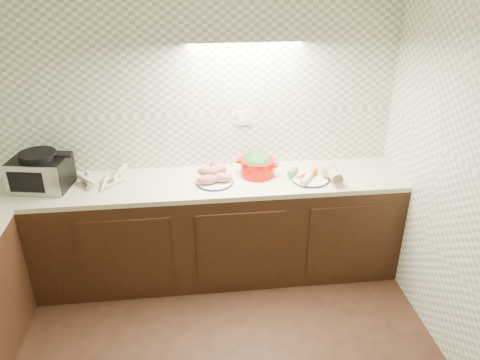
{
  "coord_description": "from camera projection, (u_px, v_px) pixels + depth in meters",
  "views": [
    {
      "loc": [
        0.09,
        -1.86,
        2.6
      ],
      "look_at": [
        0.45,
        1.25,
        1.02
      ],
      "focal_mm": 35.0,
      "sensor_mm": 36.0,
      "label": 1
    }
  ],
  "objects": [
    {
      "name": "dutch_oven",
      "position": [
        257.0,
        165.0,
        3.82
      ],
      "size": [
        0.37,
        0.37,
        0.19
      ],
      "rotation": [
        0.0,
        0.0,
        -0.41
      ],
      "color": "#D30C00",
      "rests_on": "counter"
    },
    {
      "name": "parsnip_pile",
      "position": [
        105.0,
        177.0,
        3.76
      ],
      "size": [
        0.38,
        0.35,
        0.07
      ],
      "color": "beige",
      "rests_on": "counter"
    },
    {
      "name": "counter",
      "position": [
        83.0,
        302.0,
        3.15
      ],
      "size": [
        3.6,
        3.6,
        0.9
      ],
      "color": "black",
      "rests_on": "ground"
    },
    {
      "name": "onion_bowl",
      "position": [
        216.0,
        169.0,
        3.86
      ],
      "size": [
        0.15,
        0.15,
        0.12
      ],
      "color": "black",
      "rests_on": "counter"
    },
    {
      "name": "sweet_potato_plate",
      "position": [
        214.0,
        177.0,
        3.71
      ],
      "size": [
        0.3,
        0.3,
        0.14
      ],
      "rotation": [
        0.0,
        0.0,
        0.29
      ],
      "color": "#171E43",
      "rests_on": "counter"
    },
    {
      "name": "toaster_oven",
      "position": [
        41.0,
        172.0,
        3.6
      ],
      "size": [
        0.47,
        0.39,
        0.3
      ],
      "rotation": [
        0.0,
        0.0,
        -0.19
      ],
      "color": "black",
      "rests_on": "counter"
    },
    {
      "name": "room",
      "position": [
        172.0,
        188.0,
        2.08
      ],
      "size": [
        3.6,
        3.6,
        2.6
      ],
      "color": "black",
      "rests_on": "ground"
    },
    {
      "name": "veg_plate",
      "position": [
        318.0,
        173.0,
        3.77
      ],
      "size": [
        0.41,
        0.31,
        0.14
      ],
      "rotation": [
        0.0,
        0.0,
        -0.14
      ],
      "color": "#171E43",
      "rests_on": "counter"
    }
  ]
}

